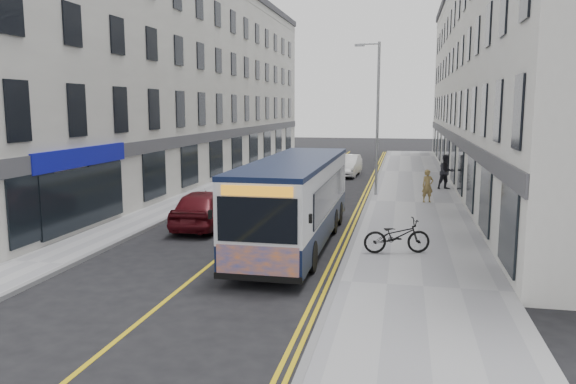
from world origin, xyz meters
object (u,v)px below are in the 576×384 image
at_px(bicycle, 397,236).
at_px(pedestrian_far, 446,172).
at_px(pedestrian_near, 428,186).
at_px(car_white, 347,165).
at_px(city_bus, 296,198).
at_px(streetlamp, 376,113).
at_px(car_maroon, 205,208).

relative_size(bicycle, pedestrian_far, 1.08).
bearing_deg(pedestrian_near, car_white, 93.88).
relative_size(city_bus, bicycle, 4.85).
bearing_deg(pedestrian_far, car_white, 109.88).
bearing_deg(streetlamp, bicycle, -83.61).
distance_m(streetlamp, car_maroon, 11.52).
relative_size(pedestrian_near, pedestrian_far, 0.81).
xyz_separation_m(streetlamp, pedestrian_far, (3.83, 2.75, -3.28)).
bearing_deg(bicycle, city_bus, 61.43).
bearing_deg(pedestrian_near, bicycle, -118.84).
distance_m(pedestrian_near, pedestrian_far, 4.80).
bearing_deg(pedestrian_far, streetlamp, -170.70).
distance_m(streetlamp, pedestrian_far, 5.75).
bearing_deg(pedestrian_far, city_bus, -139.51).
height_order(pedestrian_far, car_white, pedestrian_far).
bearing_deg(pedestrian_far, car_maroon, -156.69).
bearing_deg(streetlamp, pedestrian_far, 35.66).
relative_size(bicycle, car_maroon, 0.47).
bearing_deg(city_bus, pedestrian_far, 66.85).
xyz_separation_m(city_bus, pedestrian_near, (4.75, 9.22, -0.71)).
relative_size(streetlamp, bicycle, 3.78).
distance_m(streetlamp, pedestrian_near, 4.76).
bearing_deg(car_white, pedestrian_far, -40.52).
distance_m(streetlamp, bicycle, 12.59).
relative_size(car_white, car_maroon, 0.97).
distance_m(streetlamp, city_bus, 11.65).
bearing_deg(car_maroon, bicycle, 154.61).
height_order(car_white, car_maroon, car_maroon).
bearing_deg(bicycle, car_white, -4.82).
xyz_separation_m(bicycle, car_white, (-3.68, 20.62, 0.05)).
relative_size(streetlamp, car_white, 1.81).
relative_size(city_bus, pedestrian_far, 5.25).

